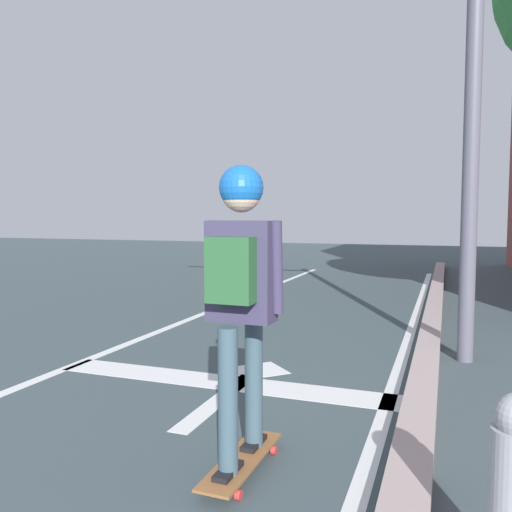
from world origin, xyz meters
The scene contains 9 objects.
lane_line_center centered at (0.22, 6.00, 0.00)m, with size 0.12×20.00×0.01m, color silver.
lane_line_curbside centered at (3.29, 6.00, 0.00)m, with size 0.12×20.00×0.01m, color silver.
stop_bar centered at (1.83, 5.94, 0.00)m, with size 3.22×0.40×0.01m, color silver.
lane_arrow_stem centered at (1.99, 5.51, 0.00)m, with size 0.16×1.40×0.01m, color silver.
lane_arrow_head centered at (1.99, 6.36, 0.00)m, with size 0.56×0.44×0.01m, color silver.
curb_strip centered at (3.54, 6.00, 0.07)m, with size 0.24×24.00×0.14m, color #A69493.
skateboard centered at (2.61, 4.46, 0.07)m, with size 0.24×0.83×0.08m.
skater centered at (2.61, 4.45, 1.16)m, with size 0.47×0.62×1.70m.
traffic_signal_mast centered at (3.13, 7.44, 3.33)m, with size 3.69×0.34×4.91m.
Camera 1 is at (3.70, 1.73, 1.49)m, focal length 36.56 mm.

